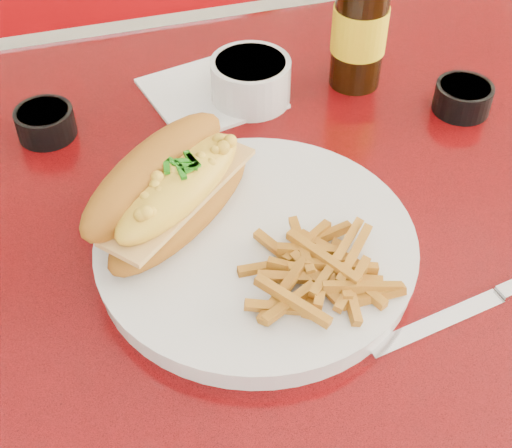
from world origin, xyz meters
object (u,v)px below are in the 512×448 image
object	(u,v)px
fork	(267,271)
sauce_cup_right	(463,97)
booth_bench_far	(147,132)
dinner_plate	(256,247)
mac_hoagie	(171,189)
sauce_cup_left	(45,122)
knife	(490,299)
gravy_ramekin	(251,79)
beer_bottle	(362,10)
diner_table	(251,333)

from	to	relation	value
fork	sauce_cup_right	xyz separation A→B (m)	(0.28, 0.18, -0.00)
booth_bench_far	dinner_plate	distance (m)	0.98
mac_hoagie	sauce_cup_left	distance (m)	0.21
sauce_cup_right	knife	world-z (taller)	sauce_cup_right
dinner_plate	knife	bearing A→B (deg)	-31.51
sauce_cup_left	knife	world-z (taller)	sauce_cup_left
gravy_ramekin	sauce_cup_left	bearing A→B (deg)	179.89
mac_hoagie	sauce_cup_right	distance (m)	0.36
dinner_plate	beer_bottle	size ratio (longest dim) A/B	1.24
fork	sauce_cup_left	world-z (taller)	sauce_cup_left
booth_bench_far	fork	size ratio (longest dim) A/B	7.89
diner_table	knife	bearing A→B (deg)	-39.36
sauce_cup_right	knife	bearing A→B (deg)	-112.99
gravy_ramekin	sauce_cup_right	bearing A→B (deg)	-21.46
gravy_ramekin	sauce_cup_right	distance (m)	0.24
sauce_cup_right	beer_bottle	size ratio (longest dim) A/B	0.28
mac_hoagie	sauce_cup_right	world-z (taller)	mac_hoagie
gravy_ramekin	mac_hoagie	bearing A→B (deg)	-124.48
diner_table	sauce_cup_right	bearing A→B (deg)	22.13
sauce_cup_left	beer_bottle	world-z (taller)	beer_bottle
diner_table	booth_bench_far	size ratio (longest dim) A/B	1.03
booth_bench_far	sauce_cup_left	size ratio (longest dim) A/B	16.45
sauce_cup_right	knife	xyz separation A→B (m)	(-0.11, -0.25, -0.01)
sauce_cup_right	gravy_ramekin	bearing A→B (deg)	158.54
sauce_cup_right	sauce_cup_left	bearing A→B (deg)	169.01
mac_hoagie	gravy_ramekin	xyz separation A→B (m)	(0.13, 0.18, -0.03)
beer_bottle	mac_hoagie	bearing A→B (deg)	-143.99
dinner_plate	knife	distance (m)	0.21
diner_table	mac_hoagie	world-z (taller)	mac_hoagie
gravy_ramekin	sauce_cup_right	size ratio (longest dim) A/B	1.63
knife	booth_bench_far	bearing A→B (deg)	90.65
mac_hoagie	sauce_cup_right	size ratio (longest dim) A/B	2.99
booth_bench_far	mac_hoagie	xyz separation A→B (m)	(-0.07, -0.79, 0.54)
booth_bench_far	fork	bearing A→B (deg)	-90.35
beer_bottle	booth_bench_far	bearing A→B (deg)	106.89
booth_bench_far	knife	world-z (taller)	booth_bench_far
dinner_plate	sauce_cup_right	world-z (taller)	sauce_cup_right
sauce_cup_right	booth_bench_far	bearing A→B (deg)	111.80
fork	beer_bottle	bearing A→B (deg)	-46.14
mac_hoagie	knife	size ratio (longest dim) A/B	0.98
mac_hoagie	gravy_ramekin	size ratio (longest dim) A/B	1.83
diner_table	beer_bottle	bearing A→B (deg)	46.98
diner_table	mac_hoagie	xyz separation A→B (m)	(-0.07, 0.02, 0.22)
gravy_ramekin	sauce_cup_right	xyz separation A→B (m)	(0.22, -0.09, -0.01)
diner_table	sauce_cup_left	world-z (taller)	sauce_cup_left
gravy_ramekin	knife	world-z (taller)	gravy_ramekin
mac_hoagie	sauce_cup_right	xyz separation A→B (m)	(0.35, 0.10, -0.04)
sauce_cup_left	knife	size ratio (longest dim) A/B	0.36
dinner_plate	booth_bench_far	bearing A→B (deg)	89.74
gravy_ramekin	knife	xyz separation A→B (m)	(0.11, -0.34, -0.02)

